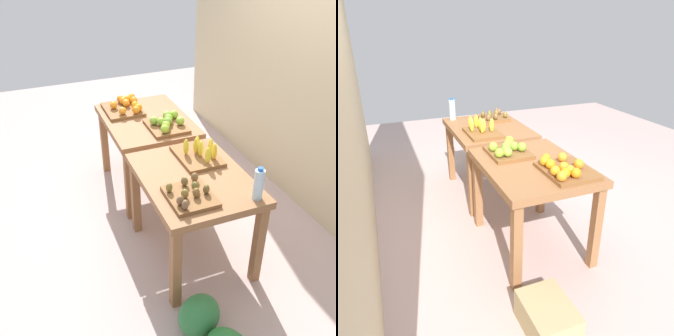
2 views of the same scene
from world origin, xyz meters
The scene contains 11 objects.
ground_plane centered at (0.00, 0.00, 0.00)m, with size 8.00×8.00×0.00m, color #BA9F9A.
back_wall centered at (0.00, 1.35, 1.50)m, with size 4.40×0.12×3.00m, color beige.
display_table_left centered at (-0.56, 0.00, 0.67)m, with size 1.04×0.80×0.79m.
display_table_right centered at (0.56, 0.00, 0.67)m, with size 1.04×0.80×0.79m.
orange_bin centered at (-0.82, -0.13, 0.83)m, with size 0.44×0.37×0.11m.
apple_bin centered at (-0.30, 0.11, 0.83)m, with size 0.41×0.35×0.11m.
banana_crate centered at (0.33, 0.15, 0.83)m, with size 0.44×0.32×0.17m.
kiwi_bin centered at (0.81, -0.15, 0.82)m, with size 0.36×0.32×0.10m.
water_bottle centered at (0.98, 0.29, 0.91)m, with size 0.07×0.07×0.25m.
watermelon_pile centered at (1.43, -0.24, 0.13)m, with size 0.72×0.45×0.27m.
cardboard_produce_box centered at (-1.44, 0.30, 0.11)m, with size 0.40×0.30×0.22m, color tan.
Camera 1 is at (2.93, -1.16, 2.51)m, focal length 43.73 mm.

